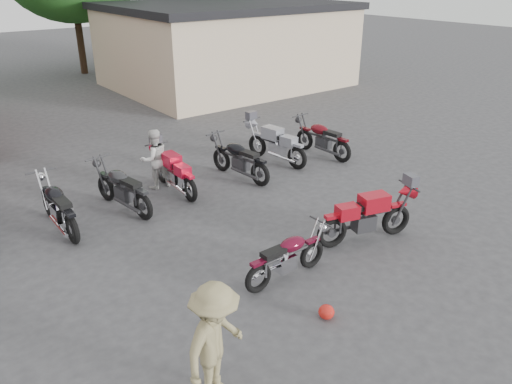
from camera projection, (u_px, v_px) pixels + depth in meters
ground at (311, 290)px, 8.81m from camera, size 90.00×90.00×0.00m
stucco_building at (226, 47)px, 23.66m from camera, size 10.00×8.00×3.50m
vintage_motorcycle at (288, 254)px, 8.94m from camera, size 1.78×0.61×1.03m
sportbike at (368, 214)px, 10.18m from camera, size 2.22×1.26×1.23m
helmet at (326, 312)px, 8.06m from camera, size 0.29×0.29×0.24m
person_light at (155, 159)px, 12.64m from camera, size 0.77×0.60×1.55m
person_tan at (216, 344)px, 6.29m from camera, size 1.30×1.06×1.75m
row_bike_2 at (58, 204)px, 10.64m from camera, size 0.69×2.06×1.20m
row_bike_3 at (122, 186)px, 11.53m from camera, size 1.02×2.14×1.19m
row_bike_4 at (174, 170)px, 12.48m from camera, size 0.70×2.02×1.16m
row_bike_5 at (239, 157)px, 13.29m from camera, size 0.95×2.14×1.20m
row_bike_6 at (276, 142)px, 14.37m from camera, size 1.01×2.21×1.24m
row_bike_7 at (322, 136)px, 14.91m from camera, size 0.81×2.10×1.19m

